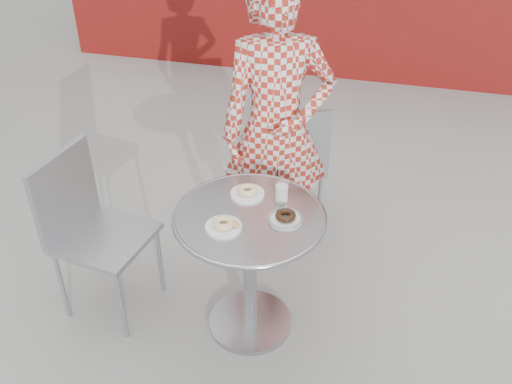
% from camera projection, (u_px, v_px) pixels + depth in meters
% --- Properties ---
extents(ground, '(60.00, 60.00, 0.00)m').
position_uv_depth(ground, '(257.00, 331.00, 3.20)').
color(ground, '#AAA7A1').
rests_on(ground, ground).
extents(bistro_table, '(0.77, 0.77, 0.78)m').
position_uv_depth(bistro_table, '(250.00, 244.00, 2.91)').
color(bistro_table, '#B6B6BB').
rests_on(bistro_table, ground).
extents(chair_far, '(0.59, 0.60, 0.95)m').
position_uv_depth(chair_far, '(285.00, 186.00, 3.86)').
color(chair_far, '#9DA0A4').
rests_on(chair_far, ground).
extents(chair_left, '(0.53, 0.53, 0.97)m').
position_uv_depth(chair_left, '(109.00, 264.00, 3.22)').
color(chair_left, '#9DA0A4').
rests_on(chair_left, ground).
extents(seated_person, '(0.76, 0.62, 1.79)m').
position_uv_depth(seated_person, '(277.00, 130.00, 3.26)').
color(seated_person, '#A72619').
rests_on(seated_person, ground).
extents(plate_far, '(0.18, 0.18, 0.04)m').
position_uv_depth(plate_far, '(247.00, 192.00, 2.93)').
color(plate_far, white).
rests_on(plate_far, bistro_table).
extents(plate_near, '(0.18, 0.18, 0.05)m').
position_uv_depth(plate_near, '(224.00, 225.00, 2.71)').
color(plate_near, white).
rests_on(plate_near, bistro_table).
extents(plate_checker, '(0.17, 0.17, 0.05)m').
position_uv_depth(plate_checker, '(286.00, 218.00, 2.76)').
color(plate_checker, white).
rests_on(plate_checker, bistro_table).
extents(milk_cup, '(0.07, 0.07, 0.11)m').
position_uv_depth(milk_cup, '(282.00, 193.00, 2.87)').
color(milk_cup, white).
rests_on(milk_cup, bistro_table).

